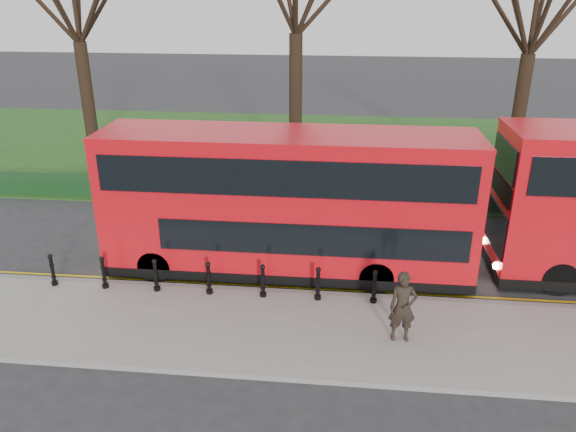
# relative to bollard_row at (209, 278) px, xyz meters

# --- Properties ---
(ground) EXTENTS (120.00, 120.00, 0.00)m
(ground) POSITION_rel_bollard_row_xyz_m (-0.47, 1.35, -0.65)
(ground) COLOR #28282B
(ground) RESTS_ON ground
(pavement) EXTENTS (60.00, 4.00, 0.15)m
(pavement) POSITION_rel_bollard_row_xyz_m (-0.47, -1.65, -0.58)
(pavement) COLOR gray
(pavement) RESTS_ON ground
(kerb) EXTENTS (60.00, 0.25, 0.16)m
(kerb) POSITION_rel_bollard_row_xyz_m (-0.47, 0.35, -0.58)
(kerb) COLOR slate
(kerb) RESTS_ON ground
(grass_verge) EXTENTS (60.00, 18.00, 0.06)m
(grass_verge) POSITION_rel_bollard_row_xyz_m (-0.47, 16.35, -0.62)
(grass_verge) COLOR #1D4717
(grass_verge) RESTS_ON ground
(hedge) EXTENTS (60.00, 0.90, 0.80)m
(hedge) POSITION_rel_bollard_row_xyz_m (-0.47, 8.15, -0.25)
(hedge) COLOR black
(hedge) RESTS_ON ground
(yellow_line_outer) EXTENTS (60.00, 0.10, 0.01)m
(yellow_line_outer) POSITION_rel_bollard_row_xyz_m (-0.47, 0.65, -0.64)
(yellow_line_outer) COLOR yellow
(yellow_line_outer) RESTS_ON ground
(yellow_line_inner) EXTENTS (60.00, 0.10, 0.01)m
(yellow_line_inner) POSITION_rel_bollard_row_xyz_m (-0.47, 0.85, -0.64)
(yellow_line_inner) COLOR yellow
(yellow_line_inner) RESTS_ON ground
(tree_right) EXTENTS (6.97, 6.97, 10.89)m
(tree_right) POSITION_rel_bollard_row_xyz_m (11.53, 11.35, 7.26)
(tree_right) COLOR black
(tree_right) RESTS_ON ground
(bollard_row) EXTENTS (9.94, 0.15, 1.00)m
(bollard_row) POSITION_rel_bollard_row_xyz_m (0.00, 0.00, 0.00)
(bollard_row) COLOR black
(bollard_row) RESTS_ON pavement
(bus_lead) EXTENTS (11.64, 2.67, 4.63)m
(bus_lead) POSITION_rel_bollard_row_xyz_m (2.14, 2.00, 1.68)
(bus_lead) COLOR red
(bus_lead) RESTS_ON ground
(pedestrian) EXTENTS (0.74, 0.51, 1.94)m
(pedestrian) POSITION_rel_bollard_row_xyz_m (5.53, -1.78, 0.47)
(pedestrian) COLOR black
(pedestrian) RESTS_ON pavement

